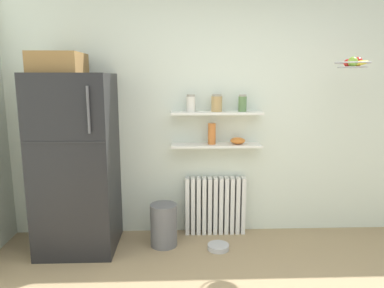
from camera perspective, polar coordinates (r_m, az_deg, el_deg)
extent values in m
cube|color=silver|center=(3.80, 4.23, 4.98)|extent=(7.04, 0.10, 2.60)
cube|color=black|center=(3.60, -18.09, -2.99)|extent=(0.72, 0.69, 1.71)
cube|color=#262628|center=(3.22, -20.03, 0.23)|extent=(0.71, 0.01, 0.01)
cylinder|color=#4C4C51|center=(3.11, -16.35, 5.29)|extent=(0.02, 0.02, 0.40)
cube|color=olive|center=(3.54, -20.70, 12.12)|extent=(0.43, 0.48, 0.18)
cube|color=white|center=(3.87, -0.77, -9.94)|extent=(0.04, 0.12, 0.62)
cube|color=white|center=(3.87, 0.13, -9.93)|extent=(0.04, 0.12, 0.62)
cube|color=white|center=(3.87, 1.04, -9.91)|extent=(0.04, 0.12, 0.62)
cube|color=white|center=(3.88, 1.94, -9.90)|extent=(0.04, 0.12, 0.62)
cube|color=white|center=(3.88, 2.84, -9.88)|extent=(0.04, 0.12, 0.62)
cube|color=white|center=(3.89, 3.74, -9.86)|extent=(0.04, 0.12, 0.62)
cube|color=white|center=(3.89, 4.63, -9.84)|extent=(0.04, 0.12, 0.62)
cube|color=white|center=(3.90, 5.53, -9.81)|extent=(0.04, 0.12, 0.62)
cube|color=white|center=(3.91, 6.41, -9.79)|extent=(0.04, 0.12, 0.62)
cube|color=white|center=(3.92, 7.30, -9.76)|extent=(0.04, 0.12, 0.62)
cube|color=white|center=(3.93, 8.18, -9.73)|extent=(0.04, 0.12, 0.62)
cube|color=white|center=(3.68, 3.91, -0.20)|extent=(0.93, 0.22, 0.02)
cube|color=white|center=(3.63, 3.98, 5.02)|extent=(0.93, 0.22, 0.02)
cylinder|color=silver|center=(3.61, -0.20, 6.44)|extent=(0.09, 0.09, 0.15)
cylinder|color=gray|center=(3.60, -0.20, 7.82)|extent=(0.09, 0.09, 0.02)
cylinder|color=tan|center=(3.63, 3.99, 6.45)|extent=(0.11, 0.11, 0.16)
cylinder|color=gray|center=(3.62, 4.01, 7.84)|extent=(0.10, 0.10, 0.02)
cylinder|color=#5B7F4C|center=(3.66, 8.12, 6.39)|extent=(0.08, 0.08, 0.15)
cylinder|color=gray|center=(3.66, 8.16, 7.74)|extent=(0.08, 0.08, 0.02)
cylinder|color=#CC7033|center=(3.66, 3.21, 1.66)|extent=(0.08, 0.08, 0.22)
ellipsoid|color=orange|center=(3.70, 7.38, 0.53)|extent=(0.15, 0.15, 0.07)
cylinder|color=slate|center=(3.66, -4.57, -12.86)|extent=(0.27, 0.27, 0.43)
cylinder|color=#B7B7BC|center=(3.65, 4.26, -16.19)|extent=(0.21, 0.21, 0.05)
torus|color=#B2B2B7|center=(3.61, 24.46, 11.82)|extent=(0.32, 0.32, 0.01)
cylinder|color=#A8A8AD|center=(3.60, 24.41, 11.18)|extent=(0.26, 0.26, 0.01)
sphere|color=red|center=(3.63, 25.11, 11.89)|extent=(0.09, 0.09, 0.09)
sphere|color=red|center=(3.63, 23.78, 11.85)|extent=(0.07, 0.07, 0.07)
sphere|color=#7FAD38|center=(3.57, 24.48, 11.98)|extent=(0.09, 0.09, 0.09)
ellipsoid|color=yellow|center=(3.60, 25.22, 11.69)|extent=(0.18, 0.10, 0.07)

